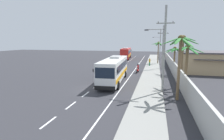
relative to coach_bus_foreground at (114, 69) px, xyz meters
The scene contains 17 objects.
ground_plane 5.03m from the coach_bus_foreground, 110.87° to the right, with size 160.00×160.00×0.00m, color #303035.
sidewalk_kerb 7.85m from the coach_bus_foreground, 47.69° to the left, with size 3.20×90.00×0.14m, color gray.
lane_markings 10.20m from the coach_bus_foreground, 87.73° to the left, with size 3.55×71.00×0.01m.
boundary_wall 13.17m from the coach_bus_foreground, 47.18° to the left, with size 0.24×60.00×2.28m, color #B2B2AD.
coach_bus_foreground is the anchor object (origin of this frame).
coach_bus_far_lane 32.76m from the coach_bus_foreground, 96.56° to the left, with size 3.63×12.12×3.72m.
motorcycle_beside_bus 8.59m from the coach_bus_foreground, 71.81° to the left, with size 0.56×1.96×1.65m.
pedestrian_near_kerb 17.64m from the coach_bus_foreground, 75.19° to the left, with size 0.36×0.36×1.74m.
utility_pole_nearest 8.42m from the coach_bus_foreground, 32.17° to the right, with size 3.15×0.24×9.64m.
utility_pole_mid 16.00m from the coach_bus_foreground, 62.90° to the left, with size 2.16×0.24×9.04m.
utility_pole_far 33.10m from the coach_bus_foreground, 77.78° to the left, with size 3.36×0.24×9.56m.
palm_nearest 9.61m from the coach_bus_foreground, ahead, with size 2.79×2.85×6.61m.
palm_second 10.63m from the coach_bus_foreground, 38.05° to the right, with size 3.47×3.17×6.46m.
palm_third 12.09m from the coach_bus_foreground, 41.20° to the left, with size 3.79×3.90×4.92m.
palm_fourth 10.07m from the coach_bus_foreground, 22.27° to the right, with size 3.43×3.18×5.54m.
palm_farthest 23.00m from the coach_bus_foreground, 73.79° to the left, with size 3.39×3.35×5.74m.
roadside_building 19.88m from the coach_bus_foreground, 36.97° to the left, with size 11.30×8.86×3.91m.
Camera 1 is at (7.41, -19.85, 5.91)m, focal length 27.83 mm.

